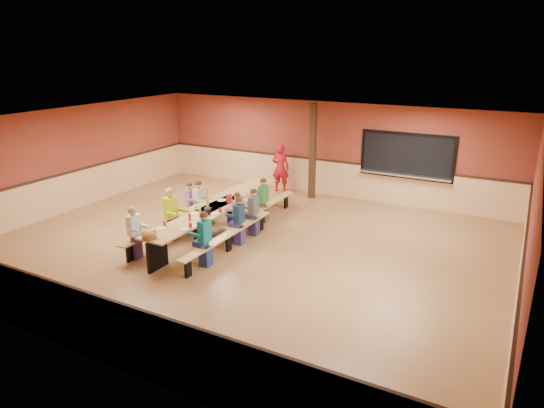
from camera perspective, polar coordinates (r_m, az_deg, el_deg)
The scene contains 23 objects.
ground at distance 11.92m, azimuth -3.12°, elevation -4.87°, with size 12.00×12.00×0.00m, color brown.
room_envelope at distance 11.67m, azimuth -3.18°, elevation -1.74°, with size 12.04×10.04×3.02m.
kitchen_pass_through at distance 14.98m, azimuth 15.56°, elevation 5.26°, with size 2.78×0.28×1.38m.
structural_post at distance 15.31m, azimuth 4.80°, elevation 6.16°, with size 0.18×0.18×3.00m, color #301E10.
cafeteria_table_main at distance 11.89m, azimuth -8.50°, elevation -2.39°, with size 1.91×3.70×0.74m.
cafeteria_table_second at distance 13.58m, azimuth -4.39°, elevation 0.37°, with size 1.91×3.70×0.74m.
seated_child_white_left at distance 11.42m, azimuth -15.89°, elevation -3.31°, with size 0.38×0.31×1.23m, color white, non-canonical shape.
seated_adult_yellow at distance 12.28m, azimuth -11.81°, elevation -1.23°, with size 0.43×0.35×1.33m, color #C9E112, non-canonical shape.
seated_child_grey_left at distance 13.15m, azimuth -8.59°, elevation 0.04°, with size 0.38×0.31×1.24m, color #B9B9B9, non-canonical shape.
seated_child_teal_right at distance 10.71m, azimuth -7.90°, elevation -4.15°, with size 0.39×0.32×1.25m, color #106C84, non-canonical shape.
seated_child_navy_right at distance 11.79m, azimuth -3.88°, elevation -2.03°, with size 0.36×0.30×1.19m, color #172C4C, non-canonical shape.
seated_child_char_right at distance 12.35m, azimuth -2.15°, elevation -1.00°, with size 0.37×0.30×1.22m, color #495053, non-canonical shape.
seated_child_purple_sec at distance 13.29m, azimuth -9.61°, elevation 0.02°, with size 0.35×0.28×1.16m, color #9B618D, non-canonical shape.
seated_child_green_sec at distance 13.28m, azimuth -1.01°, elevation 0.41°, with size 0.38×0.31×1.23m, color #307236, non-canonical shape.
seated_child_tan_sec at distance 12.22m, azimuth -4.06°, elevation -1.35°, with size 0.35×0.29×1.18m, color #A39082, non-canonical shape.
standing_woman at distance 16.10m, azimuth 1.01°, elevation 4.25°, with size 0.58×0.38×1.59m, color #AD131D.
punch_pitcher at distance 12.69m, azimuth -5.03°, elevation 0.61°, with size 0.16×0.16×0.22m, color red.
chip_bowl at distance 10.67m, azimuth -14.24°, elevation -3.53°, with size 0.32×0.32×0.15m, color orange, non-canonical shape.
napkin_dispenser at distance 11.88m, azimuth -7.60°, elevation -0.94°, with size 0.10×0.14×0.13m, color black.
condiment_mustard at distance 11.89m, azimuth -8.48°, elevation -0.86°, with size 0.06×0.06×0.17m, color yellow.
condiment_ketchup at distance 11.53m, azimuth -9.66°, elevation -1.53°, with size 0.06×0.06×0.17m, color #B2140F.
table_paddle at distance 12.18m, azimuth -7.60°, elevation -0.10°, with size 0.16×0.16×0.56m.
place_settings at distance 11.80m, azimuth -8.56°, elevation -1.17°, with size 0.65×3.30×0.11m, color beige, non-canonical shape.
Camera 1 is at (5.79, -9.33, 4.64)m, focal length 32.00 mm.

